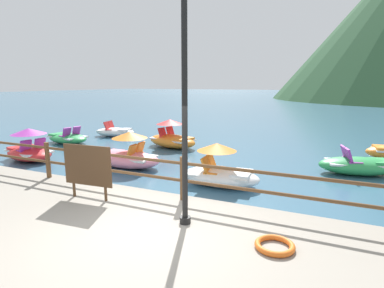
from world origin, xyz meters
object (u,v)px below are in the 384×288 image
pedal_boat_4 (172,138)px  pedal_boat_3 (220,172)px  pedal_boat_0 (29,149)px  pedal_boat_2 (358,165)px  life_ring (275,245)px  sign_board (88,166)px  lamp_post (184,66)px  pedal_boat_7 (68,138)px  pedal_boat_1 (128,155)px  pedal_boat_5 (115,132)px

pedal_boat_4 → pedal_boat_3: bearing=-48.4°
pedal_boat_0 → pedal_boat_3: size_ratio=1.07×
pedal_boat_2 → pedal_boat_3: 4.64m
life_ring → pedal_boat_0: size_ratio=0.25×
pedal_boat_3 → sign_board: bearing=-121.4°
pedal_boat_4 → life_ring: bearing=-53.2°
sign_board → pedal_boat_4: size_ratio=0.43×
sign_board → pedal_boat_0: sign_board is taller
life_ring → sign_board: bearing=173.3°
pedal_boat_0 → pedal_boat_3: bearing=0.9°
lamp_post → pedal_boat_4: (-4.23, 7.59, -2.73)m
pedal_boat_3 → pedal_boat_7: bearing=161.0°
pedal_boat_1 → pedal_boat_4: 3.66m
pedal_boat_7 → pedal_boat_2: bearing=-1.1°
lamp_post → pedal_boat_3: size_ratio=2.01×
pedal_boat_1 → sign_board: bearing=-66.0°
pedal_boat_1 → pedal_boat_2: 7.59m
pedal_boat_2 → pedal_boat_1: bearing=-162.6°
pedal_boat_2 → sign_board: bearing=-133.2°
sign_board → life_ring: sign_board is taller
lamp_post → pedal_boat_0: size_ratio=1.87×
sign_board → pedal_boat_2: 8.22m
pedal_boat_2 → pedal_boat_7: 12.57m
pedal_boat_0 → pedal_boat_2: size_ratio=0.96×
life_ring → pedal_boat_7: size_ratio=0.25×
pedal_boat_0 → pedal_boat_1: size_ratio=1.01×
pedal_boat_2 → pedal_boat_5: size_ratio=1.07×
pedal_boat_2 → life_ring: bearing=-103.7°
sign_board → pedal_boat_0: (-5.65, 3.02, -0.71)m
life_ring → pedal_boat_7: 12.87m
pedal_boat_4 → lamp_post: bearing=-60.8°
pedal_boat_0 → pedal_boat_5: size_ratio=1.03×
pedal_boat_5 → pedal_boat_7: size_ratio=0.98×
sign_board → pedal_boat_3: sign_board is taller
pedal_boat_7 → lamp_post: bearing=-34.4°
pedal_boat_2 → pedal_boat_3: (-3.68, -2.82, 0.10)m
pedal_boat_0 → sign_board: bearing=-28.1°
sign_board → life_ring: bearing=-6.7°
life_ring → pedal_boat_2: size_ratio=0.24×
sign_board → pedal_boat_3: (1.92, 3.14, -0.73)m
pedal_boat_2 → pedal_boat_4: pedal_boat_4 is taller
pedal_boat_1 → pedal_boat_7: (-5.33, 2.50, -0.16)m
pedal_boat_3 → pedal_boat_4: pedal_boat_4 is taller
lamp_post → pedal_boat_5: bearing=133.4°
lamp_post → pedal_boat_7: 11.75m
lamp_post → pedal_boat_4: 9.11m
pedal_boat_0 → pedal_boat_3: pedal_boat_0 is taller
sign_board → pedal_boat_2: bearing=46.8°
lamp_post → pedal_boat_1: size_ratio=1.89×
lamp_post → pedal_boat_2: 7.54m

